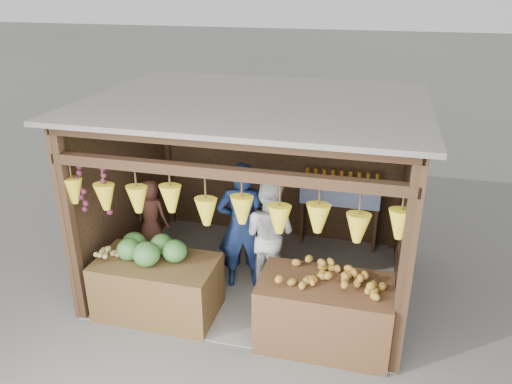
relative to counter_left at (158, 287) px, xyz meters
The scene contains 12 objects.
ground 1.56m from the counter_left, 46.53° to the left, with size 80.00×80.00×0.00m, color #514F49.
stall_structure 1.94m from the counter_left, 46.34° to the left, with size 4.30×3.30×2.66m.
back_shelf 3.20m from the counter_left, 48.73° to the left, with size 1.25×0.32×1.32m.
counter_left is the anchor object (origin of this frame).
counter_right 2.17m from the counter_left, ahead, with size 1.55×0.85×0.84m, color #442D16.
stool 1.29m from the counter_left, 117.62° to the left, with size 0.31×0.31×0.29m, color black.
man_standing 1.37m from the counter_left, 45.24° to the left, with size 0.68×0.45×1.87m, color #121F44.
woman_standing 1.64m from the counter_left, 37.99° to the left, with size 0.80×0.63×1.65m, color white.
vendor_seated 1.34m from the counter_left, 117.62° to the left, with size 0.54×0.35×1.09m, color #542E21.
melon_pile 0.55m from the counter_left, 155.06° to the left, with size 1.00×0.50×0.32m, color #155015, non-canonical shape.
tanfruit_pile 0.78m from the counter_left, behind, with size 0.34×0.40×0.13m, color tan, non-canonical shape.
mango_pile 2.29m from the counter_left, ahead, with size 1.40×0.64×0.22m, color #C5531A, non-canonical shape.
Camera 1 is at (1.56, -6.07, 4.06)m, focal length 35.00 mm.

